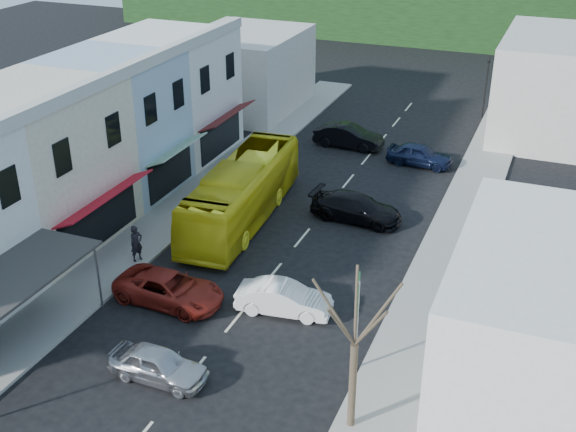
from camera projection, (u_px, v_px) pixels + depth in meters
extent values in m
plane|color=black|center=(237.00, 318.00, 31.28)|extent=(120.00, 120.00, 0.00)
cube|color=gray|center=(194.00, 199.00, 42.06)|extent=(3.00, 52.00, 0.15)
cube|color=gray|center=(452.00, 245.00, 37.06)|extent=(3.00, 52.00, 0.15)
cube|color=beige|center=(35.00, 167.00, 36.16)|extent=(7.00, 8.00, 8.00)
cube|color=#A80E1C|center=(106.00, 197.00, 35.22)|extent=(1.30, 6.80, 0.08)
cube|color=#9AB2C9|center=(115.00, 124.00, 41.98)|extent=(7.00, 6.00, 8.00)
cube|color=#195926|center=(177.00, 149.00, 41.03)|extent=(1.30, 5.10, 0.08)
cube|color=silver|center=(171.00, 94.00, 47.38)|extent=(7.00, 7.00, 8.00)
cube|color=#521615|center=(228.00, 115.00, 46.44)|extent=(1.30, 5.95, 0.08)
cube|color=#B7B2A8|center=(246.00, 71.00, 56.39)|extent=(8.00, 10.00, 6.00)
cube|color=#B7B2A8|center=(558.00, 85.00, 50.99)|extent=(8.00, 12.00, 7.00)
imported|color=yellow|center=(242.00, 194.00, 39.16)|extent=(3.38, 11.76, 3.10)
imported|color=#B5B5BA|center=(158.00, 364.00, 27.36)|extent=(4.44, 1.89, 1.40)
imported|color=silver|center=(284.00, 298.00, 31.42)|extent=(4.59, 2.35, 1.40)
imported|color=maroon|center=(169.00, 289.00, 32.12)|extent=(4.69, 2.12, 1.40)
imported|color=black|center=(356.00, 208.00, 39.50)|extent=(4.60, 2.11, 1.40)
imported|color=black|center=(420.00, 155.00, 46.61)|extent=(4.50, 2.06, 1.40)
imported|color=black|center=(349.00, 137.00, 49.56)|extent=(4.48, 2.01, 1.40)
imported|color=black|center=(137.00, 245.00, 35.16)|extent=(0.60, 0.71, 1.70)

